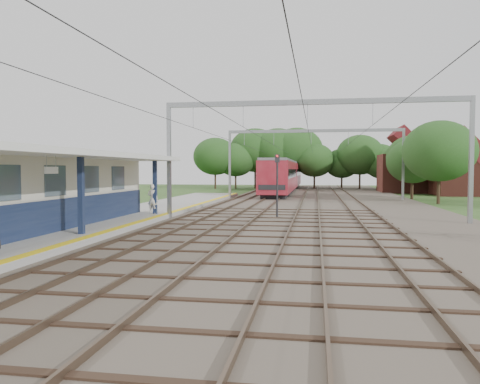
{
  "coord_description": "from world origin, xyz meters",
  "views": [
    {
      "loc": [
        3.7,
        -12.01,
        3.03
      ],
      "look_at": [
        -1.05,
        17.21,
        1.6
      ],
      "focal_mm": 35.0,
      "sensor_mm": 36.0,
      "label": 1
    }
  ],
  "objects": [
    {
      "name": "signal_post",
      "position": [
        1.35,
        16.72,
        2.4
      ],
      "size": [
        0.31,
        0.28,
        3.95
      ],
      "rotation": [
        0.0,
        0.0,
        0.3
      ],
      "color": "black",
      "rests_on": "ground"
    },
    {
      "name": "ballast_bed",
      "position": [
        4.0,
        30.0,
        0.05
      ],
      "size": [
        18.0,
        90.0,
        0.1
      ],
      "primitive_type": "cube",
      "color": "#473D33",
      "rests_on": "ground"
    },
    {
      "name": "ground",
      "position": [
        0.0,
        0.0,
        0.0
      ],
      "size": [
        160.0,
        160.0,
        0.0
      ],
      "primitive_type": "plane",
      "color": "#2D4C1E",
      "rests_on": "ground"
    },
    {
      "name": "person",
      "position": [
        -6.05,
        15.0,
        1.25
      ],
      "size": [
        0.71,
        0.51,
        1.8
      ],
      "primitive_type": "imported",
      "rotation": [
        0.0,
        0.0,
        3.01
      ],
      "color": "silver",
      "rests_on": "platform"
    },
    {
      "name": "train",
      "position": [
        -0.5,
        52.38,
        2.27
      ],
      "size": [
        3.12,
        38.79,
        4.08
      ],
      "color": "black",
      "rests_on": "ballast_bed"
    },
    {
      "name": "house_near",
      "position": [
        21.0,
        46.0,
        2.99
      ],
      "size": [
        7.0,
        6.12,
        7.89
      ],
      "color": "brown",
      "rests_on": "ground"
    },
    {
      "name": "house_far",
      "position": [
        16.0,
        52.0,
        3.23
      ],
      "size": [
        8.0,
        6.12,
        8.66
      ],
      "color": "brown",
      "rests_on": "ground"
    },
    {
      "name": "station_building",
      "position": [
        -8.88,
        7.0,
        2.04
      ],
      "size": [
        3.41,
        18.0,
        3.4
      ],
      "color": "beige",
      "rests_on": "platform"
    },
    {
      "name": "yellow_stripe",
      "position": [
        -5.25,
        14.0,
        0.35
      ],
      "size": [
        0.45,
        52.0,
        0.01
      ],
      "primitive_type": "cube",
      "color": "yellow",
      "rests_on": "platform"
    },
    {
      "name": "platform",
      "position": [
        -7.5,
        14.0,
        0.17
      ],
      "size": [
        5.0,
        52.0,
        0.35
      ],
      "primitive_type": "cube",
      "color": "gray",
      "rests_on": "ground"
    },
    {
      "name": "canopy",
      "position": [
        -7.77,
        6.0,
        3.64
      ],
      "size": [
        6.4,
        20.0,
        3.44
      ],
      "color": "#131F3D",
      "rests_on": "platform"
    },
    {
      "name": "rail_tracks",
      "position": [
        1.5,
        30.0,
        0.18
      ],
      "size": [
        11.8,
        88.0,
        0.15
      ],
      "color": "brown",
      "rests_on": "ballast_bed"
    },
    {
      "name": "tree_band",
      "position": [
        3.84,
        57.12,
        4.92
      ],
      "size": [
        31.72,
        30.88,
        8.82
      ],
      "color": "#382619",
      "rests_on": "ground"
    },
    {
      "name": "catenary_system",
      "position": [
        3.39,
        25.28,
        5.51
      ],
      "size": [
        17.22,
        88.0,
        7.0
      ],
      "color": "gray",
      "rests_on": "ground"
    }
  ]
}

